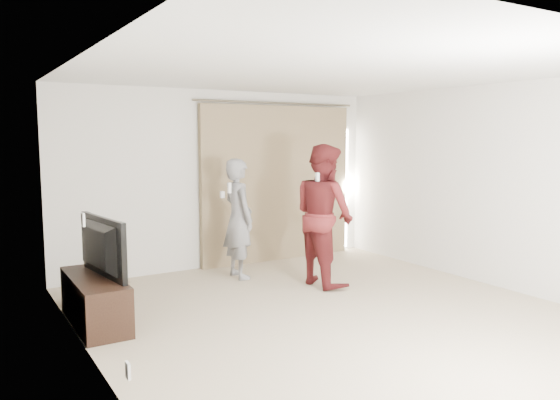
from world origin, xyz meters
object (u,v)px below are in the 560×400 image
(person_man, at_px, (238,218))
(person_woman, at_px, (324,215))
(tv_console, at_px, (95,300))
(tv, at_px, (93,248))

(person_man, relative_size, person_woman, 0.89)
(tv_console, distance_m, person_man, 2.38)
(tv, bearing_deg, person_man, -74.41)
(person_woman, bearing_deg, tv, -179.37)
(tv_console, height_order, person_woman, person_woman)
(tv, bearing_deg, person_woman, -97.02)
(tv, bearing_deg, tv_console, -0.00)
(person_man, bearing_deg, person_woman, -47.85)
(tv, height_order, person_man, person_man)
(tv_console, xyz_separation_m, person_man, (2.13, 0.91, 0.57))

